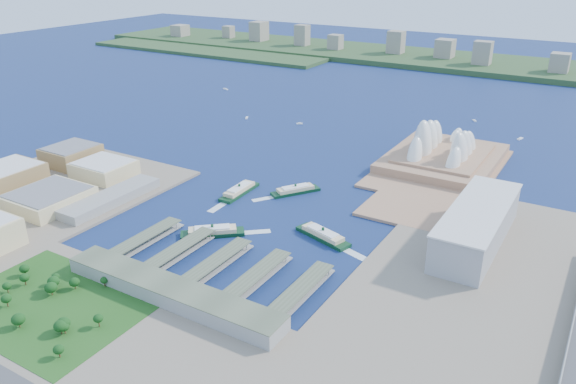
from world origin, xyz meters
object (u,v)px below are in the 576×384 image
Objects in this scene: ferry_c at (212,230)px; ferry_d at (323,233)px; ferry_b at (295,188)px; ferry_a at (239,189)px; opera_house at (445,140)px; toaster_building at (477,226)px.

ferry_d is at bearing -102.60° from ferry_c.
ferry_c is at bearing -63.35° from ferry_b.
ferry_a is 63.61m from ferry_b.
ferry_b is at bearing -122.80° from opera_house.
opera_house reaches higher than ferry_d.
toaster_building reaches higher than ferry_a.
ferry_a is at bearing -19.12° from ferry_c.
toaster_building is 142.19m from ferry_d.
opera_house is 3.16× the size of ferry_b.
toaster_building is 2.54× the size of ferry_c.
ferry_a is at bearing -128.39° from opera_house.
toaster_building is at bearing -65.77° from opera_house.
toaster_building is at bearing 0.95° from ferry_a.
ferry_c is (-132.39, -309.62, -26.23)m from opera_house.
opera_house is 264.48m from ferry_d.
ferry_a is at bearing -113.46° from ferry_b.
ferry_a reaches higher than ferry_c.
opera_house reaches higher than ferry_c.
opera_house is at bearing -63.23° from ferry_c.
opera_house reaches higher than ferry_b.
toaster_building is (90.00, -200.00, -11.50)m from opera_house.
toaster_building is at bearing -47.37° from ferry_d.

